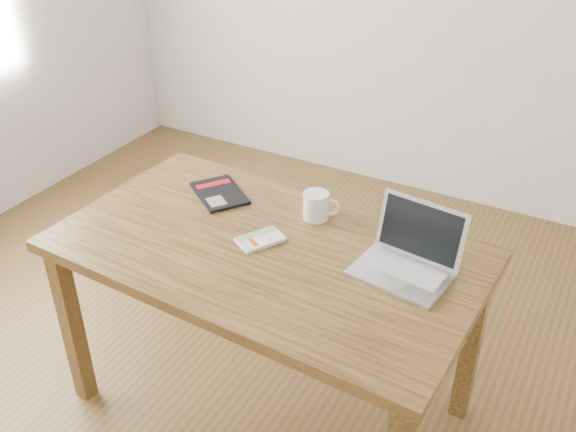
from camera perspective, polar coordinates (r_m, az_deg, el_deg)
The scene contains 6 objects.
room at distance 1.96m, azimuth -7.57°, elevation 13.20°, with size 4.04×4.04×2.70m.
desk at distance 2.21m, azimuth -1.89°, elevation -4.58°, with size 1.46×0.88×0.75m.
white_guidebook at distance 2.18m, azimuth -2.47°, elevation -2.10°, with size 0.16×0.18×0.01m.
black_guidebook at distance 2.46m, azimuth -6.12°, elevation 2.03°, with size 0.29×0.27×0.01m.
laptop at distance 2.06m, azimuth 10.60°, elevation -3.69°, with size 0.32×0.28×0.21m.
coffee_mug at distance 2.28m, azimuth 2.58°, elevation 0.95°, with size 0.13×0.09×0.10m.
Camera 1 is at (1.04, -1.49, 1.96)m, focal length 40.00 mm.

